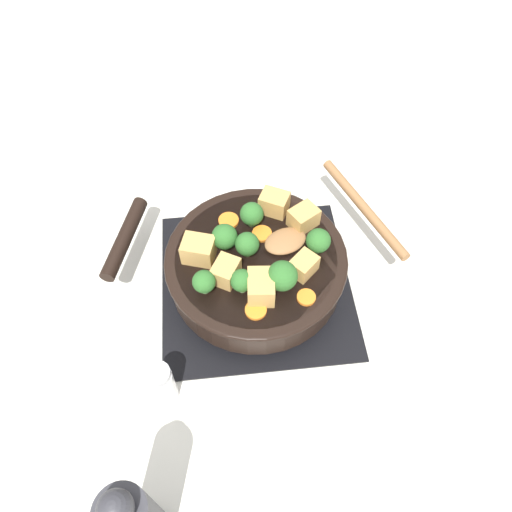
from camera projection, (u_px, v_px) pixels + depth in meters
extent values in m
plane|color=silver|center=(256.00, 284.00, 0.83)|extent=(2.40, 2.40, 0.00)
cube|color=black|center=(256.00, 283.00, 0.83)|extent=(0.31, 0.31, 0.01)
torus|color=black|center=(256.00, 278.00, 0.81)|extent=(0.24, 0.24, 0.01)
cube|color=black|center=(256.00, 278.00, 0.81)|extent=(0.01, 0.23, 0.01)
cube|color=black|center=(256.00, 278.00, 0.81)|extent=(0.23, 0.01, 0.01)
cylinder|color=black|center=(256.00, 266.00, 0.79)|extent=(0.28, 0.28, 0.06)
cylinder|color=brown|center=(256.00, 265.00, 0.78)|extent=(0.25, 0.25, 0.05)
torus|color=black|center=(256.00, 257.00, 0.77)|extent=(0.28, 0.28, 0.01)
cylinder|color=black|center=(125.00, 238.00, 0.80)|extent=(0.15, 0.07, 0.02)
ellipsoid|color=olive|center=(285.00, 241.00, 0.77)|extent=(0.07, 0.08, 0.01)
cylinder|color=olive|center=(364.00, 207.00, 0.81)|extent=(0.21, 0.10, 0.02)
cube|color=tan|center=(226.00, 271.00, 0.73)|extent=(0.05, 0.05, 0.03)
cube|color=tan|center=(199.00, 250.00, 0.75)|extent=(0.05, 0.06, 0.04)
cube|color=tan|center=(263.00, 287.00, 0.71)|extent=(0.05, 0.04, 0.04)
cube|color=tan|center=(304.00, 266.00, 0.73)|extent=(0.05, 0.05, 0.03)
cube|color=tan|center=(303.00, 218.00, 0.78)|extent=(0.05, 0.05, 0.03)
cube|color=tan|center=(274.00, 203.00, 0.80)|extent=(0.05, 0.05, 0.03)
cylinder|color=#709956|center=(282.00, 284.00, 0.73)|extent=(0.01, 0.01, 0.01)
sphere|color=#2D6628|center=(282.00, 276.00, 0.71)|extent=(0.04, 0.04, 0.04)
cylinder|color=#709956|center=(242.00, 287.00, 0.72)|extent=(0.01, 0.01, 0.01)
sphere|color=#2D6628|center=(242.00, 280.00, 0.71)|extent=(0.03, 0.03, 0.03)
cylinder|color=#709956|center=(249.00, 222.00, 0.79)|extent=(0.01, 0.01, 0.01)
sphere|color=#2D6628|center=(249.00, 214.00, 0.78)|extent=(0.04, 0.04, 0.04)
cylinder|color=#709956|center=(225.00, 245.00, 0.77)|extent=(0.01, 0.01, 0.01)
sphere|color=#2D6628|center=(225.00, 237.00, 0.75)|extent=(0.04, 0.04, 0.04)
cylinder|color=#709956|center=(205.00, 288.00, 0.72)|extent=(0.01, 0.01, 0.01)
sphere|color=#2D6628|center=(204.00, 282.00, 0.71)|extent=(0.03, 0.03, 0.03)
cylinder|color=#709956|center=(317.00, 246.00, 0.77)|extent=(0.01, 0.01, 0.01)
sphere|color=#2D6628|center=(318.00, 238.00, 0.75)|extent=(0.04, 0.04, 0.04)
cylinder|color=#709956|center=(247.00, 252.00, 0.76)|extent=(0.01, 0.01, 0.01)
sphere|color=#2D6628|center=(247.00, 244.00, 0.74)|extent=(0.04, 0.04, 0.04)
cylinder|color=orange|center=(256.00, 310.00, 0.71)|extent=(0.03, 0.03, 0.01)
cylinder|color=orange|center=(262.00, 234.00, 0.78)|extent=(0.03, 0.03, 0.01)
cylinder|color=orange|center=(306.00, 297.00, 0.72)|extent=(0.03, 0.03, 0.01)
cylinder|color=orange|center=(229.00, 221.00, 0.80)|extent=(0.03, 0.03, 0.01)
sphere|color=#333338|center=(115.00, 509.00, 0.46)|extent=(0.04, 0.04, 0.04)
cylinder|color=white|center=(163.00, 386.00, 0.69)|extent=(0.04, 0.04, 0.07)
cylinder|color=#B7B7BC|center=(158.00, 374.00, 0.66)|extent=(0.03, 0.03, 0.01)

